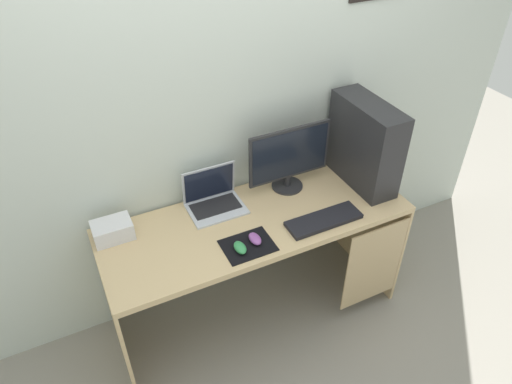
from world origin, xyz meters
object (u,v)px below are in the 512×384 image
Objects in this scene: laptop at (214,200)px; mouse_right at (240,248)px; pc_tower at (365,144)px; keyboard at (324,220)px; mouse_left at (255,239)px; projector at (113,230)px; monitor at (289,158)px.

mouse_right is (-0.02, -0.39, -0.03)m from laptop.
mouse_right is at bearing -164.99° from pc_tower.
laptop reaches higher than keyboard.
projector is at bearing 151.07° from mouse_left.
pc_tower is 5.28× the size of mouse_left.
projector is at bearing 160.28° from keyboard.
monitor is at bearing -0.93° from projector.
projector is at bearing -179.14° from laptop.
keyboard is at bearing -38.52° from laptop.
laptop is at bearing 87.49° from mouse_right.
projector is 0.73m from mouse_left.
monitor is at bearing -3.14° from laptop.
laptop is (-0.88, 0.15, -0.21)m from pc_tower.
projector is 2.08× the size of mouse_left.
laptop is 1.54× the size of projector.
laptop reaches higher than mouse_right.
mouse_left is (0.08, -0.36, -0.03)m from laptop.
mouse_right is at bearing -92.51° from laptop.
keyboard is at bearing -86.42° from monitor.
laptop is at bearing 176.86° from monitor.
monitor is 1.20× the size of keyboard.
monitor is 0.63m from mouse_right.
pc_tower reaches higher than mouse_left.
keyboard is (-0.40, -0.24, -0.24)m from pc_tower.
keyboard is (0.48, -0.38, -0.04)m from laptop.
mouse_right is at bearing -179.43° from keyboard.
projector reaches higher than keyboard.
keyboard is (0.02, -0.36, -0.19)m from monitor.
monitor is 0.49m from laptop.
pc_tower is 0.96m from mouse_right.
keyboard is (1.05, -0.37, -0.04)m from projector.
pc_tower is at bearing -9.42° from laptop.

